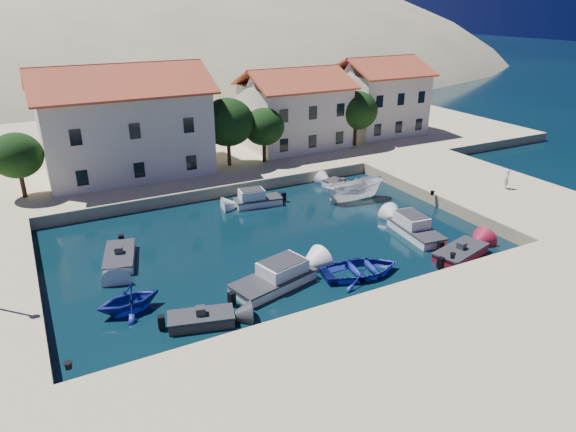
% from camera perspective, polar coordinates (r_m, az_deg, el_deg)
% --- Properties ---
extents(ground, '(400.00, 400.00, 0.00)m').
position_cam_1_polar(ground, '(28.82, 7.11, -10.49)').
color(ground, black).
rests_on(ground, ground).
extents(quay_south, '(52.00, 12.00, 1.00)m').
position_cam_1_polar(quay_south, '(24.84, 15.30, -15.99)').
color(quay_south, beige).
rests_on(quay_south, ground).
extents(quay_east, '(11.00, 20.00, 1.00)m').
position_cam_1_polar(quay_east, '(48.05, 20.76, 2.78)').
color(quay_east, beige).
rests_on(quay_east, ground).
extents(quay_north, '(80.00, 36.00, 1.00)m').
position_cam_1_polar(quay_north, '(61.68, -11.70, 8.02)').
color(quay_north, beige).
rests_on(quay_north, ground).
extents(hills, '(254.00, 176.00, 99.00)m').
position_cam_1_polar(hills, '(152.44, -13.65, 7.26)').
color(hills, tan).
rests_on(hills, ground).
extents(building_left, '(14.70, 9.45, 9.70)m').
position_cam_1_polar(building_left, '(49.22, -17.81, 10.23)').
color(building_left, silver).
rests_on(building_left, quay_north).
extents(building_mid, '(10.50, 8.40, 8.30)m').
position_cam_1_polar(building_mid, '(56.15, 0.68, 11.99)').
color(building_mid, silver).
rests_on(building_mid, quay_north).
extents(building_right, '(9.45, 8.40, 8.80)m').
position_cam_1_polar(building_right, '(63.39, 10.09, 13.13)').
color(building_right, silver).
rests_on(building_right, quay_north).
extents(trees, '(37.30, 5.30, 6.45)m').
position_cam_1_polar(trees, '(49.93, -5.05, 10.09)').
color(trees, '#382314').
rests_on(trees, quay_north).
extents(bollards, '(29.36, 9.56, 0.30)m').
position_cam_1_polar(bollards, '(32.39, 7.45, -4.18)').
color(bollards, black).
rests_on(bollards, ground).
extents(motorboat_grey_sw, '(3.72, 2.37, 1.25)m').
position_cam_1_polar(motorboat_grey_sw, '(27.82, -9.62, -11.27)').
color(motorboat_grey_sw, '#303035').
rests_on(motorboat_grey_sw, ground).
extents(cabin_cruiser_south, '(5.65, 3.50, 1.60)m').
position_cam_1_polar(cabin_cruiser_south, '(30.71, -1.63, -7.01)').
color(cabin_cruiser_south, white).
rests_on(cabin_cruiser_south, ground).
extents(rowboat_south, '(5.57, 4.35, 1.05)m').
position_cam_1_polar(rowboat_south, '(32.44, 8.05, -6.47)').
color(rowboat_south, navy).
rests_on(rowboat_south, ground).
extents(motorboat_red_se, '(4.54, 2.90, 1.25)m').
position_cam_1_polar(motorboat_red_se, '(36.00, 18.62, -3.90)').
color(motorboat_red_se, maroon).
rests_on(motorboat_red_se, ground).
extents(cabin_cruiser_east, '(2.51, 5.06, 1.60)m').
position_cam_1_polar(cabin_cruiser_east, '(38.22, 14.05, -1.47)').
color(cabin_cruiser_east, white).
rests_on(cabin_cruiser_east, ground).
extents(boat_east, '(5.48, 2.51, 2.05)m').
position_cam_1_polar(boat_east, '(44.24, 7.37, 1.76)').
color(boat_east, white).
rests_on(boat_east, ground).
extents(motorboat_white_ne, '(2.42, 3.92, 1.25)m').
position_cam_1_polar(motorboat_white_ne, '(46.56, 6.03, 3.29)').
color(motorboat_white_ne, white).
rests_on(motorboat_white_ne, ground).
extents(rowboat_west, '(3.73, 3.32, 1.80)m').
position_cam_1_polar(rowboat_west, '(29.95, -17.17, -10.05)').
color(rowboat_west, navy).
rests_on(rowboat_west, ground).
extents(motorboat_white_west, '(2.81, 4.50, 1.25)m').
position_cam_1_polar(motorboat_white_west, '(35.31, -18.20, -4.38)').
color(motorboat_white_west, white).
rests_on(motorboat_white_west, ground).
extents(cabin_cruiser_north, '(4.06, 2.12, 1.60)m').
position_cam_1_polar(cabin_cruiser_north, '(42.76, -3.36, 1.84)').
color(cabin_cruiser_north, white).
rests_on(cabin_cruiser_north, ground).
extents(pedestrian, '(0.73, 0.71, 1.69)m').
position_cam_1_polar(pedestrian, '(47.15, 23.12, 3.79)').
color(pedestrian, silver).
rests_on(pedestrian, quay_east).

